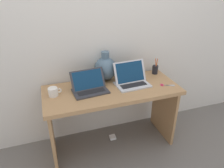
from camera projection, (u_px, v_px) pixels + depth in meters
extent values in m
plane|color=slate|center=(112.00, 143.00, 2.42)|extent=(6.00, 6.00, 0.00)
cube|color=silver|center=(102.00, 33.00, 2.15)|extent=(4.40, 0.04, 2.40)
cube|color=#AD7F51|center=(112.00, 90.00, 2.10)|extent=(1.35, 0.56, 0.04)
cube|color=#AD7F51|center=(52.00, 131.00, 2.09)|extent=(0.03, 0.48, 0.68)
cube|color=#AD7F51|center=(164.00, 109.00, 2.44)|extent=(0.03, 0.48, 0.68)
cube|color=#333338|center=(90.00, 91.00, 2.03)|extent=(0.35, 0.25, 0.01)
cube|color=black|center=(90.00, 90.00, 2.02)|extent=(0.28, 0.15, 0.00)
cube|color=#333338|center=(88.00, 80.00, 2.03)|extent=(0.34, 0.13, 0.18)
cube|color=navy|center=(88.00, 80.00, 2.03)|extent=(0.30, 0.12, 0.16)
cube|color=silver|center=(132.00, 85.00, 2.15)|extent=(0.35, 0.25, 0.01)
cube|color=black|center=(132.00, 84.00, 2.15)|extent=(0.28, 0.16, 0.00)
cube|color=silver|center=(130.00, 72.00, 2.16)|extent=(0.34, 0.13, 0.22)
cube|color=navy|center=(130.00, 72.00, 2.16)|extent=(0.30, 0.11, 0.19)
ellipsoid|color=slate|center=(105.00, 69.00, 2.22)|extent=(0.23, 0.23, 0.25)
cylinder|color=slate|center=(105.00, 55.00, 2.15)|extent=(0.08, 0.08, 0.07)
cylinder|color=white|center=(53.00, 92.00, 1.95)|extent=(0.09, 0.09, 0.08)
torus|color=white|center=(59.00, 91.00, 1.96)|extent=(0.05, 0.01, 0.05)
cylinder|color=black|center=(155.00, 70.00, 2.39)|extent=(0.06, 0.06, 0.10)
cylinder|color=orange|center=(157.00, 65.00, 2.37)|extent=(0.01, 0.03, 0.15)
cylinder|color=orange|center=(156.00, 65.00, 2.35)|extent=(0.03, 0.01, 0.16)
cube|color=#B7B7BC|center=(170.00, 85.00, 2.15)|extent=(0.10, 0.04, 0.00)
cube|color=#B7B7BC|center=(170.00, 85.00, 2.15)|extent=(0.09, 0.06, 0.00)
torus|color=#D83359|center=(162.00, 85.00, 2.15)|extent=(0.03, 0.04, 0.01)
torus|color=#D83359|center=(162.00, 85.00, 2.16)|extent=(0.03, 0.04, 0.01)
cube|color=white|center=(113.00, 137.00, 2.49)|extent=(0.07, 0.07, 0.03)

